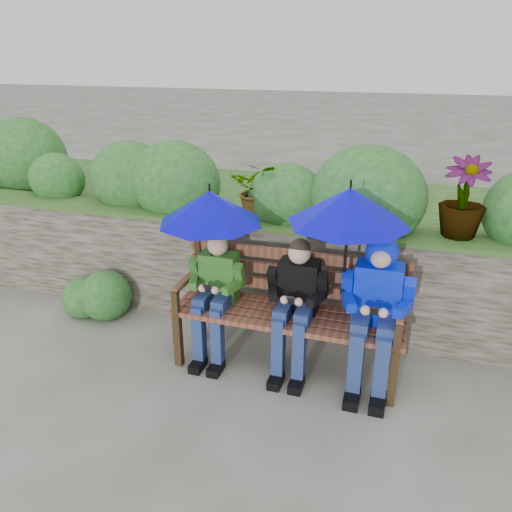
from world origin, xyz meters
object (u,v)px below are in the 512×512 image
(park_bench, at_px, (290,303))
(boy_left, at_px, (216,289))
(boy_middle, at_px, (296,300))
(boy_right, at_px, (376,301))
(umbrella_left, at_px, (210,207))
(umbrella_right, at_px, (349,206))

(park_bench, distance_m, boy_left, 0.63)
(park_bench, height_order, boy_middle, boy_middle)
(park_bench, distance_m, boy_right, 0.71)
(boy_left, xyz_separation_m, umbrella_left, (-0.04, 0.03, 0.70))
(boy_left, bearing_deg, boy_middle, -0.16)
(park_bench, relative_size, boy_left, 1.68)
(boy_right, bearing_deg, umbrella_right, 177.84)
(boy_right, bearing_deg, umbrella_left, 178.69)
(boy_right, bearing_deg, boy_left, -179.88)
(park_bench, xyz_separation_m, boy_middle, (0.07, -0.09, 0.09))
(park_bench, bearing_deg, umbrella_left, -175.51)
(park_bench, distance_m, umbrella_right, 0.99)
(boy_middle, relative_size, boy_right, 0.93)
(park_bench, bearing_deg, boy_left, -172.17)
(boy_left, relative_size, boy_right, 0.92)
(boy_left, height_order, boy_middle, boy_middle)
(park_bench, bearing_deg, boy_right, -6.80)
(umbrella_right, bearing_deg, umbrella_left, 178.89)
(boy_left, relative_size, boy_middle, 0.98)
(boy_left, height_order, umbrella_right, umbrella_right)
(umbrella_left, height_order, umbrella_right, umbrella_right)
(boy_left, distance_m, boy_middle, 0.69)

